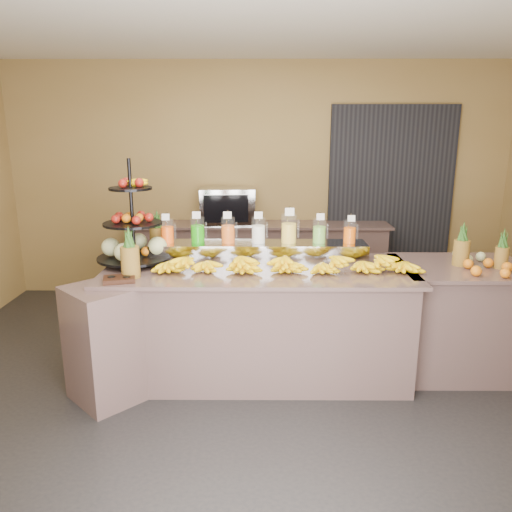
{
  "coord_description": "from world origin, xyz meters",
  "views": [
    {
      "loc": [
        0.0,
        -3.59,
        2.04
      ],
      "look_at": [
        -0.02,
        0.3,
        1.03
      ],
      "focal_mm": 35.0,
      "sensor_mm": 36.0,
      "label": 1
    }
  ],
  "objects_px": {
    "fruit_stand": "(138,237)",
    "oven_warmer": "(227,206)",
    "banana_heap": "(285,262)",
    "condiment_caddy": "(119,279)",
    "right_fruit_pile": "(483,261)",
    "pitcher_tray": "(258,251)"
  },
  "relations": [
    {
      "from": "fruit_stand",
      "to": "condiment_caddy",
      "type": "distance_m",
      "value": 0.56
    },
    {
      "from": "fruit_stand",
      "to": "oven_warmer",
      "type": "relative_size",
      "value": 1.37
    },
    {
      "from": "fruit_stand",
      "to": "oven_warmer",
      "type": "xyz_separation_m",
      "value": [
        0.63,
        1.79,
        -0.01
      ]
    },
    {
      "from": "pitcher_tray",
      "to": "oven_warmer",
      "type": "bearing_deg",
      "value": 102.52
    },
    {
      "from": "banana_heap",
      "to": "right_fruit_pile",
      "type": "relative_size",
      "value": 5.23
    },
    {
      "from": "banana_heap",
      "to": "pitcher_tray",
      "type": "bearing_deg",
      "value": 120.29
    },
    {
      "from": "banana_heap",
      "to": "right_fruit_pile",
      "type": "distance_m",
      "value": 1.6
    },
    {
      "from": "banana_heap",
      "to": "fruit_stand",
      "type": "distance_m",
      "value": 1.24
    },
    {
      "from": "banana_heap",
      "to": "oven_warmer",
      "type": "xyz_separation_m",
      "value": [
        -0.58,
        2.03,
        0.13
      ]
    },
    {
      "from": "right_fruit_pile",
      "to": "oven_warmer",
      "type": "relative_size",
      "value": 0.63
    },
    {
      "from": "pitcher_tray",
      "to": "fruit_stand",
      "type": "distance_m",
      "value": 1.02
    },
    {
      "from": "condiment_caddy",
      "to": "oven_warmer",
      "type": "height_order",
      "value": "oven_warmer"
    },
    {
      "from": "pitcher_tray",
      "to": "banana_heap",
      "type": "distance_m",
      "value": 0.41
    },
    {
      "from": "banana_heap",
      "to": "condiment_caddy",
      "type": "distance_m",
      "value": 1.28
    },
    {
      "from": "right_fruit_pile",
      "to": "oven_warmer",
      "type": "bearing_deg",
      "value": 137.74
    },
    {
      "from": "condiment_caddy",
      "to": "right_fruit_pile",
      "type": "relative_size",
      "value": 0.57
    },
    {
      "from": "banana_heap",
      "to": "oven_warmer",
      "type": "distance_m",
      "value": 2.11
    },
    {
      "from": "condiment_caddy",
      "to": "oven_warmer",
      "type": "xyz_separation_m",
      "value": [
        0.66,
        2.31,
        0.19
      ]
    },
    {
      "from": "pitcher_tray",
      "to": "fruit_stand",
      "type": "relative_size",
      "value": 2.12
    },
    {
      "from": "condiment_caddy",
      "to": "right_fruit_pile",
      "type": "xyz_separation_m",
      "value": [
        2.84,
        0.33,
        0.05
      ]
    },
    {
      "from": "fruit_stand",
      "to": "right_fruit_pile",
      "type": "distance_m",
      "value": 2.82
    },
    {
      "from": "pitcher_tray",
      "to": "banana_heap",
      "type": "bearing_deg",
      "value": -59.71
    }
  ]
}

